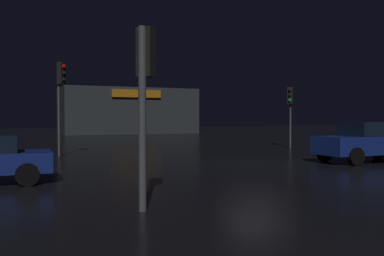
% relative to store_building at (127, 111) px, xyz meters
% --- Properties ---
extents(ground_plane, '(120.00, 120.00, 0.00)m').
position_rel_store_building_xyz_m(ground_plane, '(-3.77, -33.07, -2.53)').
color(ground_plane, black).
extents(store_building, '(14.78, 7.44, 5.05)m').
position_rel_store_building_xyz_m(store_building, '(0.00, 0.00, 0.00)').
color(store_building, '#33383D').
rests_on(store_building, ground).
extents(traffic_signal_main, '(0.42, 0.42, 4.45)m').
position_rel_store_building_xyz_m(traffic_signal_main, '(-10.36, -26.48, 0.87)').
color(traffic_signal_main, '#595B60').
rests_on(traffic_signal_main, ground).
extents(traffic_signal_opposite, '(0.42, 0.42, 3.66)m').
position_rel_store_building_xyz_m(traffic_signal_opposite, '(-10.20, -39.20, 0.03)').
color(traffic_signal_opposite, '#595B60').
rests_on(traffic_signal_opposite, ground).
extents(traffic_signal_cross_left, '(0.42, 0.42, 3.64)m').
position_rel_store_building_xyz_m(traffic_signal_cross_left, '(2.84, -26.49, 0.23)').
color(traffic_signal_cross_left, '#595B60').
rests_on(traffic_signal_cross_left, ground).
extents(car_far, '(4.59, 2.00, 1.66)m').
position_rel_store_building_xyz_m(car_far, '(1.02, -34.20, -1.68)').
color(car_far, navy).
rests_on(car_far, ground).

